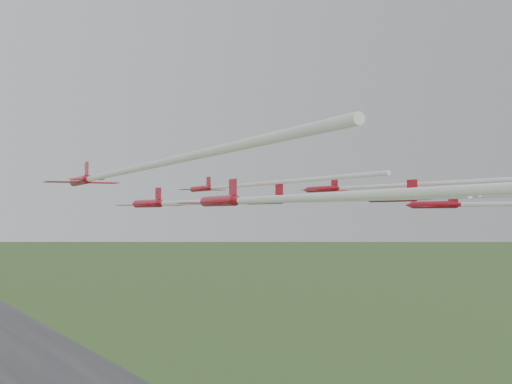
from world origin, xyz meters
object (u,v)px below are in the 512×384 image
jet_row3_left (114,173)px  jet_row3_right (489,204)px  jet_lead (237,186)px  jet_row4_right (456,196)px  jet_row3_mid (299,199)px  jet_row2_left (198,202)px  jet_row2_right (357,187)px  jet_row4_left (275,199)px

jet_row3_left → jet_row3_right: jet_row3_left is taller
jet_row3_right → jet_lead: bearing=144.9°
jet_lead → jet_row4_right: bearing=-66.0°
jet_row3_left → jet_row3_mid: 28.16m
jet_row2_left → jet_row3_right: size_ratio=1.26×
jet_row2_right → jet_row3_right: jet_row2_right is taller
jet_row3_left → jet_row3_mid: bearing=19.6°
jet_row3_mid → jet_row4_left: (-16.06, -17.93, -0.44)m
jet_row3_left → jet_lead: bearing=46.2°
jet_row2_left → jet_row2_right: bearing=6.9°
jet_row4_left → jet_row4_right: 28.23m
jet_lead → jet_row2_right: size_ratio=1.29×
jet_row2_left → jet_row3_right: bearing=-13.1°
jet_row2_right → jet_row4_right: (-5.07, -23.14, -1.90)m
jet_row2_left → jet_row4_right: size_ratio=1.23×
jet_lead → jet_row3_right: jet_lead is taller
jet_row2_left → jet_row4_left: jet_row4_left is taller
jet_row2_right → jet_lead: bearing=151.9°
jet_row4_right → jet_row3_left: bearing=172.8°
jet_row3_mid → jet_lead: bearing=89.3°
jet_row3_mid → jet_row4_left: 24.08m
jet_row3_mid → jet_row4_left: size_ratio=0.73×
jet_lead → jet_row3_left: (-28.30, -23.53, -0.27)m
jet_row3_right → jet_row2_right: bearing=137.2°
jet_row3_left → jet_row4_right: jet_row3_left is taller
jet_lead → jet_row2_left: 18.15m
jet_row2_left → jet_row2_right: (29.26, 2.95, 2.61)m
jet_row2_left → jet_row3_mid: 13.13m
jet_row3_right → jet_row4_left: jet_row3_right is taller
jet_row3_right → jet_row4_right: (-18.52, -9.41, 0.75)m
jet_row4_left → jet_row2_left: bearing=88.6°
jet_row3_left → jet_row3_mid: (27.35, 6.35, -2.14)m
jet_row2_left → jet_row2_right: 29.52m
jet_row3_right → jet_row3_left: bearing=-176.7°
jet_lead → jet_row3_left: jet_lead is taller
jet_row3_mid → jet_row3_right: bearing=-8.3°
jet_row3_left → jet_row2_right: bearing=24.3°
jet_row2_right → jet_row3_mid: (-17.10, -7.89, -2.19)m
jet_row2_right → jet_row3_left: bearing=-160.4°
jet_row2_left → jet_row4_left: size_ratio=1.09×
jet_row2_right → jet_row4_left: 42.11m
jet_row2_left → jet_row3_left: (-15.20, -11.29, 2.55)m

